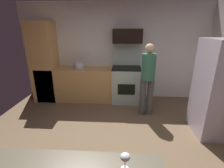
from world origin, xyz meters
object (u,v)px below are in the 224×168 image
(wine_glass_near, at_px, (125,158))
(stock_pot, at_px, (79,65))
(person_cook, at_px, (148,77))
(refrigerator, at_px, (224,89))
(microwave, at_px, (127,36))
(oven_range, at_px, (126,83))

(wine_glass_near, height_order, stock_pot, stock_pot)
(person_cook, bearing_deg, refrigerator, -26.17)
(microwave, relative_size, wine_glass_near, 5.15)
(microwave, distance_m, wine_glass_near, 3.41)
(oven_range, height_order, wine_glass_near, oven_range)
(refrigerator, bearing_deg, stock_pot, 155.20)
(oven_range, bearing_deg, wine_glass_near, -91.71)
(wine_glass_near, xyz_separation_m, stock_pot, (-1.17, 3.25, -0.01))
(oven_range, height_order, microwave, microwave)
(person_cook, distance_m, wine_glass_near, 2.56)
(oven_range, xyz_separation_m, person_cook, (0.45, -0.75, 0.40))
(stock_pot, bearing_deg, wine_glass_near, -70.15)
(refrigerator, relative_size, stock_pot, 6.09)
(refrigerator, height_order, wine_glass_near, refrigerator)
(refrigerator, distance_m, person_cook, 1.41)
(oven_range, bearing_deg, microwave, 90.00)
(oven_range, distance_m, microwave, 1.22)
(microwave, bearing_deg, stock_pot, -176.40)
(oven_range, bearing_deg, person_cook, -59.29)
(stock_pot, bearing_deg, oven_range, -0.20)
(person_cook, height_order, stock_pot, person_cook)
(refrigerator, distance_m, stock_pot, 3.29)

